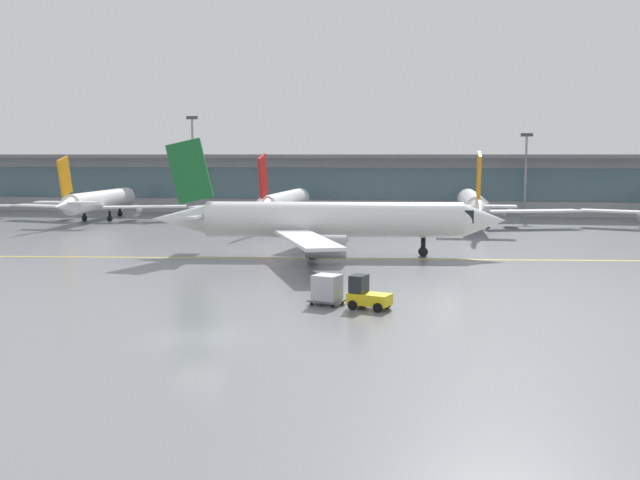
% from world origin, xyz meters
% --- Properties ---
extents(ground_plane, '(400.00, 400.00, 0.00)m').
position_xyz_m(ground_plane, '(0.00, 0.00, 0.00)').
color(ground_plane, slate).
extents(taxiway_centreline_stripe, '(109.46, 11.64, 0.01)m').
position_xyz_m(taxiway_centreline_stripe, '(2.89, 30.33, 0.00)').
color(taxiway_centreline_stripe, yellow).
rests_on(taxiway_centreline_stripe, ground_plane).
extents(terminal_concourse, '(215.13, 11.00, 9.60)m').
position_xyz_m(terminal_concourse, '(0.00, 85.02, 4.92)').
color(terminal_concourse, '#9EA3A8').
rests_on(terminal_concourse, ground_plane).
extents(gate_airplane_1, '(26.44, 28.44, 9.42)m').
position_xyz_m(gate_airplane_1, '(-36.02, 64.98, 2.83)').
color(gate_airplane_1, white).
rests_on(gate_airplane_1, ground_plane).
extents(gate_airplane_2, '(27.36, 29.37, 9.74)m').
position_xyz_m(gate_airplane_2, '(-8.20, 63.38, 2.92)').
color(gate_airplane_2, white).
rests_on(gate_airplane_2, ground_plane).
extents(gate_airplane_3, '(28.14, 30.16, 10.02)m').
position_xyz_m(gate_airplane_3, '(17.34, 63.53, 3.00)').
color(gate_airplane_3, silver).
rests_on(gate_airplane_3, ground_plane).
extents(taxiing_regional_jet, '(33.77, 31.24, 11.18)m').
position_xyz_m(taxiing_regional_jet, '(2.46, 32.29, 3.35)').
color(taxiing_regional_jet, white).
rests_on(taxiing_regional_jet, ground_plane).
extents(baggage_tug, '(2.91, 2.28, 2.10)m').
position_xyz_m(baggage_tug, '(8.14, 8.57, 0.89)').
color(baggage_tug, yellow).
rests_on(baggage_tug, ground_plane).
extents(cargo_dolly_lead, '(2.51, 2.19, 1.94)m').
position_xyz_m(cargo_dolly_lead, '(5.53, 9.46, 1.05)').
color(cargo_dolly_lead, '#595B60').
rests_on(cargo_dolly_lead, ground_plane).
extents(apron_light_mast_1, '(1.80, 0.36, 15.61)m').
position_xyz_m(apron_light_mast_1, '(-25.61, 76.39, 8.50)').
color(apron_light_mast_1, gray).
rests_on(apron_light_mast_1, ground_plane).
extents(apron_light_mast_2, '(1.80, 0.36, 12.78)m').
position_xyz_m(apron_light_mast_2, '(25.98, 78.53, 7.07)').
color(apron_light_mast_2, gray).
rests_on(apron_light_mast_2, ground_plane).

